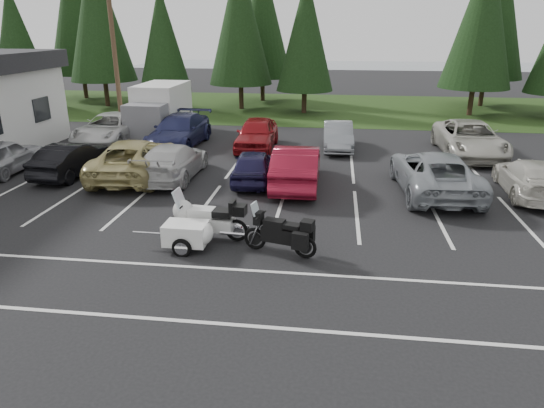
{
  "coord_description": "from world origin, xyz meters",
  "views": [
    {
      "loc": [
        2.3,
        -14.78,
        6.1
      ],
      "look_at": [
        0.45,
        -0.5,
        0.8
      ],
      "focal_mm": 32.0,
      "sensor_mm": 36.0,
      "label": 1
    }
  ],
  "objects": [
    {
      "name": "ground",
      "position": [
        0.0,
        0.0,
        0.0
      ],
      "size": [
        120.0,
        120.0,
        0.0
      ],
      "primitive_type": "plane",
      "color": "black",
      "rests_on": "ground"
    },
    {
      "name": "grass_strip",
      "position": [
        0.0,
        24.0,
        0.01
      ],
      "size": [
        80.0,
        16.0,
        0.01
      ],
      "primitive_type": "cube",
      "color": "#1C3310",
      "rests_on": "ground"
    },
    {
      "name": "lake_water",
      "position": [
        4.0,
        55.0,
        0.0
      ],
      "size": [
        70.0,
        50.0,
        0.02
      ],
      "primitive_type": "cube",
      "color": "slate",
      "rests_on": "ground"
    },
    {
      "name": "utility_pole",
      "position": [
        -10.0,
        12.0,
        4.7
      ],
      "size": [
        1.6,
        0.26,
        9.0
      ],
      "color": "#473321",
      "rests_on": "ground"
    },
    {
      "name": "box_truck",
      "position": [
        -8.0,
        12.5,
        1.45
      ],
      "size": [
        2.4,
        5.6,
        2.9
      ],
      "primitive_type": null,
      "color": "silver",
      "rests_on": "ground"
    },
    {
      "name": "stall_markings",
      "position": [
        0.0,
        2.0,
        0.0
      ],
      "size": [
        32.0,
        16.0,
        0.01
      ],
      "primitive_type": "cube",
      "color": "silver",
      "rests_on": "ground"
    },
    {
      "name": "conifer_1",
      "position": [
        -22.0,
        21.2,
        5.39
      ],
      "size": [
        3.96,
        3.96,
        9.22
      ],
      "color": "#332316",
      "rests_on": "ground"
    },
    {
      "name": "conifer_2",
      "position": [
        -16.0,
        22.8,
        6.95
      ],
      "size": [
        5.1,
        5.1,
        11.89
      ],
      "color": "#332316",
      "rests_on": "ground"
    },
    {
      "name": "conifer_3",
      "position": [
        -10.5,
        21.4,
        5.27
      ],
      "size": [
        3.87,
        3.87,
        9.02
      ],
      "color": "#332316",
      "rests_on": "ground"
    },
    {
      "name": "conifer_4",
      "position": [
        -5.0,
        22.9,
        6.53
      ],
      "size": [
        4.8,
        4.8,
        11.17
      ],
      "color": "#332316",
      "rests_on": "ground"
    },
    {
      "name": "conifer_5",
      "position": [
        0.0,
        21.6,
        5.63
      ],
      "size": [
        4.14,
        4.14,
        9.63
      ],
      "color": "#332316",
      "rests_on": "ground"
    },
    {
      "name": "conifer_6",
      "position": [
        12.0,
        22.1,
        6.71
      ],
      "size": [
        4.93,
        4.93,
        11.48
      ],
      "color": "#332316",
      "rests_on": "ground"
    },
    {
      "name": "conifer_back_a",
      "position": [
        -20.0,
        27.0,
        7.19
      ],
      "size": [
        5.28,
        5.28,
        12.3
      ],
      "color": "#332316",
      "rests_on": "ground"
    },
    {
      "name": "conifer_back_b",
      "position": [
        -4.0,
        27.5,
        6.77
      ],
      "size": [
        4.97,
        4.97,
        11.58
      ],
      "color": "#332316",
      "rests_on": "ground"
    },
    {
      "name": "conifer_back_c",
      "position": [
        14.0,
        26.8,
        7.49
      ],
      "size": [
        5.5,
        5.5,
        12.81
      ],
      "color": "#332316",
      "rests_on": "ground"
    },
    {
      "name": "car_near_0",
      "position": [
        -12.03,
        4.11,
        0.76
      ],
      "size": [
        1.86,
        4.46,
        1.51
      ],
      "primitive_type": "imported",
      "rotation": [
        0.0,
        0.0,
        3.16
      ],
      "color": "#A6A6AB",
      "rests_on": "ground"
    },
    {
      "name": "car_near_1",
      "position": [
        -8.86,
        4.2,
        0.71
      ],
      "size": [
        1.85,
        4.4,
        1.41
      ],
      "primitive_type": "imported",
      "rotation": [
        0.0,
        0.0,
        3.06
      ],
      "color": "black",
      "rests_on": "ground"
    },
    {
      "name": "car_near_2",
      "position": [
        -6.07,
        4.34,
        0.81
      ],
      "size": [
        3.17,
        6.03,
        1.62
      ],
      "primitive_type": "imported",
      "rotation": [
        0.0,
        0.0,
        3.23
      ],
      "color": "tan",
      "rests_on": "ground"
    },
    {
      "name": "car_near_3",
      "position": [
        -4.42,
        4.35,
        0.74
      ],
      "size": [
        2.06,
        5.08,
        1.47
      ],
      "primitive_type": "imported",
      "rotation": [
        0.0,
        0.0,
        3.14
      ],
      "color": "#B8B8B6",
      "rests_on": "ground"
    },
    {
      "name": "car_near_4",
      "position": [
        -0.95,
        4.25,
        0.68
      ],
      "size": [
        1.83,
        4.08,
        1.36
      ],
      "primitive_type": "imported",
      "rotation": [
        0.0,
        0.0,
        3.2
      ],
      "color": "#1A173B",
      "rests_on": "ground"
    },
    {
      "name": "car_near_5",
      "position": [
        0.88,
        3.93,
        0.84
      ],
      "size": [
        1.83,
        5.09,
        1.67
      ],
      "primitive_type": "imported",
      "rotation": [
        0.0,
        0.0,
        3.15
      ],
      "color": "maroon",
      "rests_on": "ground"
    },
    {
      "name": "car_near_6",
      "position": [
        6.2,
        3.77,
        0.81
      ],
      "size": [
        3.03,
        6.0,
        1.63
      ],
      "primitive_type": "imported",
      "rotation": [
        0.0,
        0.0,
        3.2
      ],
      "color": "gray",
      "rests_on": "ground"
    },
    {
      "name": "car_near_7",
      "position": [
        9.8,
        3.91,
        0.69
      ],
      "size": [
        2.26,
        4.9,
        1.39
      ],
      "primitive_type": "imported",
      "rotation": [
        0.0,
        0.0,
        3.08
      ],
      "color": "#BBB7AB",
      "rests_on": "ground"
    },
    {
      "name": "car_far_0",
      "position": [
        -9.96,
        10.42,
        0.79
      ],
      "size": [
        2.74,
        5.75,
        1.58
      ],
      "primitive_type": "imported",
      "rotation": [
        0.0,
        0.0,
        -0.02
      ],
      "color": "silver",
      "rests_on": "ground"
    },
    {
      "name": "car_far_1",
      "position": [
        -5.93,
        10.03,
        0.83
      ],
      "size": [
        2.6,
        5.8,
        1.65
      ],
      "primitive_type": "imported",
      "rotation": [
        0.0,
        0.0,
        -0.05
      ],
      "color": "#1C2048",
      "rests_on": "ground"
    },
    {
      "name": "car_far_2",
      "position": [
        -1.71,
        9.96,
        0.81
      ],
      "size": [
        1.94,
        4.77,
        1.62
      ],
      "primitive_type": "imported",
      "rotation": [
        0.0,
        0.0,
        0.0
      ],
      "color": "maroon",
      "rests_on": "ground"
    },
    {
      "name": "car_far_3",
      "position": [
        2.51,
        10.48,
        0.7
      ],
      "size": [
        1.63,
        4.27,
        1.39
      ],
      "primitive_type": "imported",
      "rotation": [
        0.0,
        0.0,
        0.04
      ],
      "color": "slate",
      "rests_on": "ground"
    },
    {
      "name": "car_far_4",
      "position": [
        9.01,
        9.99,
        0.83
      ],
      "size": [
        2.82,
        6.03,
        1.67
      ],
      "primitive_type": "imported",
      "rotation": [
        0.0,
        0.0,
        0.01
      ],
      "color": "#AEAB9F",
      "rests_on": "ground"
    },
    {
      "name": "touring_motorcycle",
      "position": [
        -1.37,
        -1.62,
        0.77
      ],
      "size": [
        2.84,
        1.07,
        1.54
      ],
      "primitive_type": null,
      "rotation": [
        0.0,
        0.0,
        -0.08
      ],
      "color": "silver",
      "rests_on": "ground"
    },
    {
      "name": "cargo_trailer",
      "position": [
        -1.8,
        -2.42,
        0.41
      ],
      "size": [
        1.79,
        1.02,
        0.82
      ],
      "primitive_type": null,
      "rotation": [
        0.0,
        0.0,
        -0.01
      ],
      "color": "white",
      "rests_on": "ground"
    },
    {
      "name": "adventure_motorcycle",
      "position": [
        0.9,
        -2.37,
        0.74
      ],
      "size": [
        2.55,
        1.43,
        1.47
      ],
      "primitive_type": null,
      "rotation": [
        0.0,
        0.0,
        -0.26
      ],
      "color": "black",
      "rests_on": "ground"
    }
  ]
}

